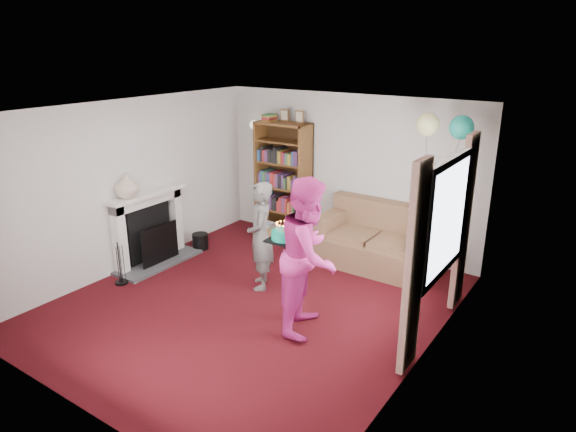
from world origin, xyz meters
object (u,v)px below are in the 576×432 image
Objects in this scene: sofa at (378,243)px; birthday_cake at (284,235)px; person_striped at (261,236)px; bookcase at (284,182)px; person_magenta at (309,255)px.

birthday_cake is (-0.27, -2.12, 0.74)m from sofa.
bookcase is at bearing 169.11° from person_striped.
person_striped is at bearing 47.99° from person_magenta.
bookcase reaches higher than person_magenta.
person_magenta is at bearing 27.96° from person_striped.
person_magenta is at bearing -87.11° from sofa.
sofa is 1.94m from person_striped.
sofa is 0.96× the size of person_magenta.
person_striped is 0.81× the size of person_magenta.
birthday_cake is at bearing -96.89° from sofa.
birthday_cake is (0.75, -0.52, 0.34)m from person_striped.
sofa is at bearing 82.73° from birthday_cake.
person_striped is at bearing -122.02° from sofa.
bookcase is 3.08m from person_magenta.
sofa is 4.92× the size of birthday_cake.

